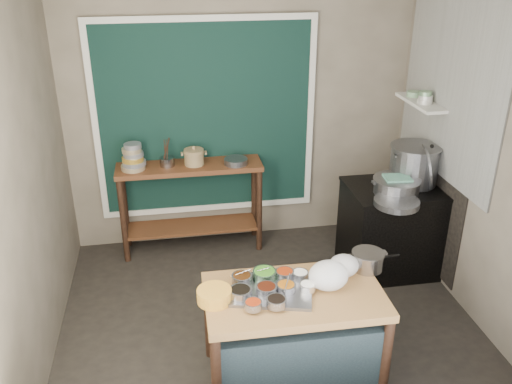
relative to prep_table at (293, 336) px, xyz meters
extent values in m
cube|color=black|center=(-0.05, 0.75, -0.39)|extent=(3.50, 3.00, 0.02)
cube|color=#786C5C|center=(-0.05, 2.26, 1.02)|extent=(3.50, 0.02, 2.80)
cube|color=#786C5C|center=(-1.81, 0.75, 1.02)|extent=(0.02, 3.00, 2.80)
cube|color=#786C5C|center=(1.71, 0.75, 1.02)|extent=(0.02, 3.00, 2.80)
cube|color=black|center=(-0.40, 2.22, 0.98)|extent=(2.10, 0.02, 1.90)
cube|color=#B2B2AA|center=(1.69, 1.30, 1.48)|extent=(0.02, 1.70, 1.70)
cube|color=black|center=(1.69, 1.40, 0.32)|extent=(0.01, 1.30, 1.30)
cube|color=beige|center=(1.58, 1.60, 1.23)|extent=(0.22, 0.70, 0.03)
cube|color=#8F5C34|center=(0.00, 0.00, 0.00)|extent=(1.26, 0.74, 0.75)
cube|color=#532B17|center=(-0.60, 2.03, 0.10)|extent=(1.45, 0.40, 0.95)
cube|color=black|center=(1.30, 1.30, 0.05)|extent=(0.90, 0.68, 0.85)
cube|color=black|center=(1.30, 1.30, 0.49)|extent=(0.92, 0.69, 0.03)
cube|color=gray|center=(-0.16, 0.03, 0.39)|extent=(0.64, 0.52, 0.02)
cylinder|color=gray|center=(-0.38, -0.01, 0.43)|extent=(0.16, 0.16, 0.06)
cylinder|color=gray|center=(-0.18, 0.17, 0.43)|extent=(0.17, 0.17, 0.07)
cylinder|color=gray|center=(-0.35, 0.15, 0.43)|extent=(0.15, 0.15, 0.06)
cylinder|color=gray|center=(-0.04, 0.16, 0.43)|extent=(0.14, 0.14, 0.06)
cylinder|color=gray|center=(-0.06, -0.01, 0.43)|extent=(0.14, 0.14, 0.06)
cylinder|color=gray|center=(-0.16, -0.16, 0.43)|extent=(0.14, 0.14, 0.06)
cylinder|color=gray|center=(-0.20, -0.01, 0.43)|extent=(0.15, 0.15, 0.06)
cylinder|color=gray|center=(0.07, 0.13, 0.43)|extent=(0.12, 0.12, 0.05)
cylinder|color=silver|center=(0.09, -0.02, 0.43)|extent=(0.11, 0.11, 0.05)
cylinder|color=gray|center=(-0.32, -0.16, 0.43)|extent=(0.12, 0.12, 0.05)
cylinder|color=#B49230|center=(-0.56, 0.00, 0.42)|extent=(0.31, 0.31, 0.09)
ellipsoid|color=white|center=(0.25, 0.01, 0.48)|extent=(0.32, 0.29, 0.21)
ellipsoid|color=white|center=(0.40, 0.15, 0.46)|extent=(0.25, 0.22, 0.17)
cylinder|color=tan|center=(-1.14, 2.00, 0.60)|extent=(0.24, 0.24, 0.04)
cylinder|color=gray|center=(-1.14, 2.00, 0.64)|extent=(0.23, 0.23, 0.04)
cylinder|color=gold|center=(-1.14, 2.00, 0.69)|extent=(0.21, 0.21, 0.04)
cylinder|color=gray|center=(-1.14, 2.00, 0.73)|extent=(0.20, 0.20, 0.04)
cylinder|color=tan|center=(-1.14, 2.00, 0.77)|extent=(0.19, 0.19, 0.04)
cylinder|color=gray|center=(-1.14, 2.00, 0.82)|extent=(0.17, 0.17, 0.04)
cylinder|color=gray|center=(-0.82, 2.03, 0.62)|extent=(0.16, 0.16, 0.09)
cylinder|color=gray|center=(-0.14, 1.96, 0.60)|extent=(0.30, 0.30, 0.06)
cylinder|color=gray|center=(1.54, 1.25, 0.72)|extent=(0.22, 0.44, 0.43)
cube|color=#55906F|center=(1.23, 1.18, 0.66)|extent=(0.25, 0.20, 0.02)
cylinder|color=gray|center=(1.14, 0.94, 0.53)|extent=(0.49, 0.49, 0.05)
cylinder|color=silver|center=(1.58, 1.52, 1.26)|extent=(0.14, 0.14, 0.04)
cylinder|color=silver|center=(1.58, 1.52, 1.30)|extent=(0.13, 0.13, 0.04)
cylinder|color=gray|center=(1.58, 1.52, 1.33)|extent=(0.12, 0.12, 0.04)
cylinder|color=gray|center=(1.58, 1.77, 1.26)|extent=(0.16, 0.16, 0.05)
camera|label=1|loc=(-0.79, -3.04, 2.59)|focal=38.00mm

